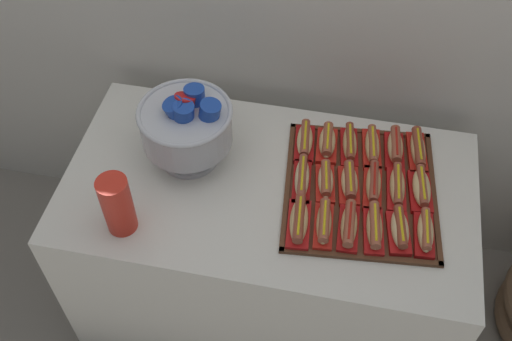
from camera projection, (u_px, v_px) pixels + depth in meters
ground_plane at (266, 298)px, 2.54m from camera, size 10.00×10.00×0.00m
buffet_table at (267, 246)px, 2.23m from camera, size 1.33×0.73×0.77m
serving_tray at (360, 190)px, 1.93m from camera, size 0.53×0.57×0.01m
hot_dog_0 at (299, 221)px, 1.82m from camera, size 0.08×0.18×0.06m
hot_dog_1 at (324, 223)px, 1.81m from camera, size 0.07×0.17×0.06m
hot_dog_2 at (349, 226)px, 1.81m from camera, size 0.07×0.17×0.06m
hot_dog_3 at (374, 228)px, 1.80m from camera, size 0.08×0.18×0.06m
hot_dog_4 at (400, 230)px, 1.80m from camera, size 0.09×0.16×0.06m
hot_dog_5 at (425, 232)px, 1.79m from camera, size 0.07×0.16×0.06m
hot_dog_6 at (302, 179)px, 1.92m from camera, size 0.07×0.18×0.06m
hot_dog_7 at (326, 181)px, 1.92m from camera, size 0.08×0.16×0.06m
hot_dog_8 at (349, 183)px, 1.91m from camera, size 0.09×0.16×0.06m
hot_dog_9 at (373, 184)px, 1.91m from camera, size 0.07×0.18×0.06m
hot_dog_10 at (397, 187)px, 1.90m from camera, size 0.07×0.18×0.06m
hot_dog_11 at (421, 189)px, 1.90m from camera, size 0.09×0.17×0.06m
hot_dog_12 at (305, 141)px, 2.03m from camera, size 0.08×0.17×0.06m
hot_dog_13 at (327, 142)px, 2.02m from camera, size 0.08×0.16×0.06m
hot_dog_14 at (350, 144)px, 2.02m from camera, size 0.08×0.18×0.06m
hot_dog_15 at (372, 147)px, 2.01m from camera, size 0.08×0.18×0.06m
hot_dog_16 at (395, 147)px, 2.00m from camera, size 0.08×0.16×0.07m
hot_dog_17 at (418, 150)px, 2.00m from camera, size 0.08×0.18×0.06m
punch_bowl at (187, 124)px, 1.90m from camera, size 0.30×0.30×0.27m
cup_stack at (117, 205)px, 1.77m from camera, size 0.09×0.09×0.21m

